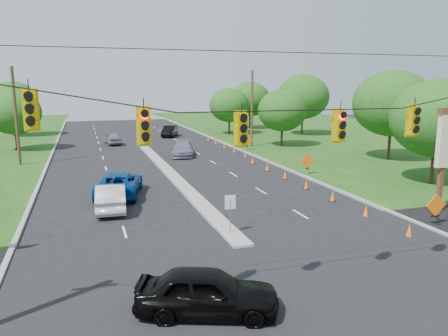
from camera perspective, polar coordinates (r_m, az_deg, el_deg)
name	(u,v)px	position (r m, az deg, el deg)	size (l,w,h in m)	color
ground	(282,287)	(16.96, 7.53, -15.16)	(160.00, 160.00, 0.00)	black
cross_street	(282,287)	(16.96, 7.53, -15.16)	(160.00, 14.00, 0.02)	black
curb_left	(48,164)	(44.47, -22.00, 0.50)	(0.25, 110.00, 0.16)	gray
curb_right	(248,154)	(47.40, 3.11, 1.89)	(0.25, 110.00, 0.16)	gray
median	(172,176)	(36.12, -6.82, -1.03)	(1.00, 34.00, 0.18)	gray
median_sign	(230,207)	(21.65, 0.82, -5.08)	(0.55, 0.06, 2.05)	gray
signal_span	(297,160)	(14.54, 9.52, 1.03)	(25.60, 0.32, 9.00)	#422D1C
utility_pole_far_left	(16,117)	(44.20, -25.53, 6.06)	(0.28, 0.28, 9.00)	#422D1C
utility_pole_far_right	(252,109)	(52.43, 3.67, 7.70)	(0.28, 0.28, 9.00)	#422D1C
cone_0	(409,230)	(23.53, 23.04, -7.50)	(0.32, 0.32, 0.70)	orange
cone_1	(366,211)	(26.13, 18.04, -5.36)	(0.32, 0.32, 0.70)	orange
cone_2	(333,196)	(28.92, 14.01, -3.58)	(0.32, 0.32, 0.70)	orange
cone_3	(306,184)	(31.85, 10.71, -2.12)	(0.32, 0.32, 0.70)	orange
cone_4	(285,175)	(34.89, 7.98, -0.89)	(0.32, 0.32, 0.70)	orange
cone_5	(267,167)	(38.01, 5.69, 0.13)	(0.32, 0.32, 0.70)	orange
cone_6	(253,160)	(41.19, 3.76, 1.00)	(0.32, 0.32, 0.70)	orange
cone_7	(245,154)	(44.62, 2.82, 1.78)	(0.32, 0.32, 0.70)	orange
cone_8	(234,150)	(47.87, 1.35, 2.41)	(0.32, 0.32, 0.70)	orange
cone_9	(224,145)	(51.16, 0.06, 2.97)	(0.32, 0.32, 0.70)	orange
cone_10	(216,142)	(54.47, -1.07, 3.45)	(0.32, 0.32, 0.70)	orange
cone_11	(208,138)	(57.80, -2.08, 3.88)	(0.32, 0.32, 0.70)	orange
work_sign_0	(436,206)	(25.67, 25.96, -4.50)	(1.27, 0.58, 1.37)	black
work_sign_1	(307,162)	(36.75, 10.84, 0.79)	(1.27, 0.58, 1.37)	black
work_sign_2	(247,141)	(49.34, 3.06, 3.53)	(1.27, 0.58, 1.37)	black
tree_5	(14,112)	(54.30, -25.75, 6.58)	(5.88, 5.88, 6.86)	black
tree_6	(13,102)	(69.39, -25.81, 7.81)	(6.72, 6.72, 7.84)	black
tree_7	(437,118)	(35.72, 26.05, 5.85)	(6.72, 6.72, 7.84)	black
tree_8	(392,103)	(45.83, 21.11, 7.88)	(7.56, 7.56, 8.82)	black
tree_9	(282,110)	(52.91, 7.63, 7.48)	(5.88, 5.88, 6.86)	black
tree_10	(303,97)	(65.38, 10.28, 9.13)	(7.56, 7.56, 8.82)	black
tree_11	(250,99)	(73.75, 3.41, 8.98)	(6.72, 6.72, 7.84)	black
tree_12	(229,105)	(65.15, 0.69, 8.20)	(5.88, 5.88, 6.86)	black
black_sedan	(207,292)	(14.73, -2.21, -15.88)	(1.88, 4.66, 1.59)	black
white_sedan	(111,197)	(26.98, -14.57, -3.68)	(1.68, 4.81, 1.58)	silver
blue_pickup	(119,184)	(30.32, -13.53, -2.00)	(2.70, 5.85, 1.62)	#023C8C
silver_car_far	(183,149)	(45.97, -5.41, 2.53)	(2.14, 5.25, 1.52)	slate
silver_car_oncoming	(113,138)	(56.30, -14.30, 3.76)	(1.75, 4.35, 1.48)	gray
dark_car_receding	(170,131)	(63.22, -7.10, 4.80)	(1.66, 4.76, 1.57)	black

